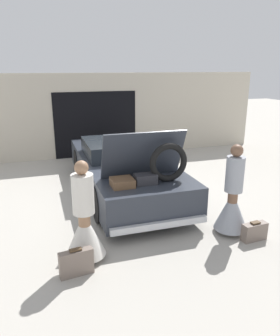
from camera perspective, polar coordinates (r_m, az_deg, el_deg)
ground_plane at (r=8.27m, az=-2.91°, el=-3.97°), size 40.00×40.00×0.00m
garage_wall_back at (r=11.37m, az=-7.81°, el=9.00°), size 12.00×0.14×2.80m
car at (r=8.07m, az=-2.96°, el=-0.07°), size 1.97×5.09×1.83m
person_left at (r=5.32m, az=-9.63°, el=-9.85°), size 0.65×0.65×1.65m
person_right at (r=6.27m, az=15.77°, el=-5.77°), size 0.62×0.62×1.70m
suitcase_beside_left_person at (r=5.14m, az=-11.02°, el=-15.89°), size 0.52×0.19×0.44m
suitcase_beside_right_person at (r=6.30m, az=19.30°, el=-10.41°), size 0.48×0.20×0.36m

